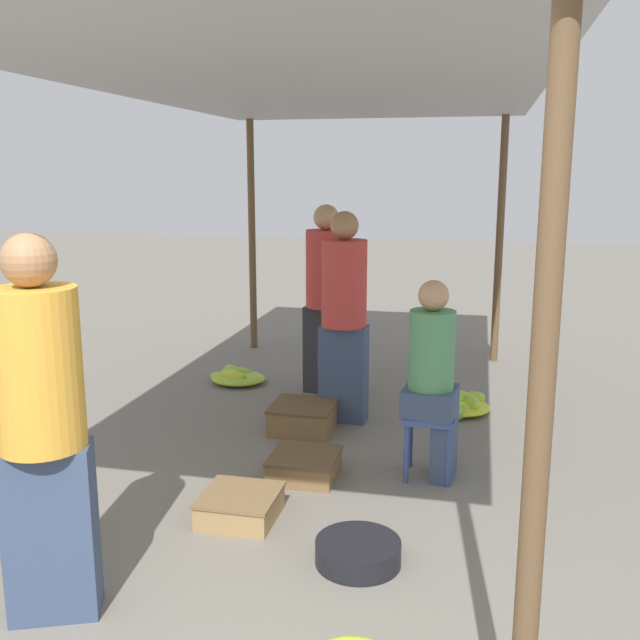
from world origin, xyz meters
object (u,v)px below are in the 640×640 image
(shopper_walking_mid, at_px, (344,314))
(vendor_seated, at_px, (434,376))
(stool, at_px, (429,426))
(banana_pile_left_0, at_px, (236,376))
(crate_far, at_px, (305,466))
(shopper_walking_far, at_px, (326,297))
(banana_pile_left_1, at_px, (36,524))
(banana_pile_right_0, at_px, (456,404))
(crate_near, at_px, (303,417))
(crate_mid, at_px, (240,506))
(vendor_foreground, at_px, (43,426))
(basin_black, at_px, (358,552))

(shopper_walking_mid, bearing_deg, vendor_seated, -51.00)
(stool, height_order, banana_pile_left_0, stool)
(vendor_seated, bearing_deg, crate_far, -166.21)
(stool, relative_size, shopper_walking_far, 0.25)
(shopper_walking_far, bearing_deg, banana_pile_left_0, 175.23)
(shopper_walking_mid, height_order, shopper_walking_far, shopper_walking_far)
(crate_far, bearing_deg, banana_pile_left_1, -136.60)
(banana_pile_left_0, distance_m, banana_pile_right_0, 2.17)
(crate_near, xyz_separation_m, crate_mid, (-0.00, -1.53, -0.03))
(vendor_foreground, relative_size, shopper_walking_far, 1.02)
(banana_pile_left_0, height_order, crate_far, crate_far)
(stool, distance_m, banana_pile_left_0, 2.70)
(crate_near, relative_size, shopper_walking_mid, 0.29)
(shopper_walking_far, bearing_deg, vendor_foreground, -97.73)
(crate_near, height_order, crate_far, crate_near)
(stool, bearing_deg, basin_black, -103.05)
(vendor_foreground, height_order, basin_black, vendor_foreground)
(shopper_walking_mid, bearing_deg, stool, -51.79)
(vendor_foreground, height_order, stool, vendor_foreground)
(stool, xyz_separation_m, crate_near, (-1.04, 0.67, -0.25))
(crate_near, distance_m, shopper_walking_mid, 0.89)
(crate_near, bearing_deg, vendor_foreground, -101.68)
(vendor_foreground, height_order, banana_pile_right_0, vendor_foreground)
(vendor_foreground, height_order, crate_far, vendor_foreground)
(banana_pile_left_1, xyz_separation_m, shopper_walking_far, (0.97, 3.09, 0.79))
(crate_mid, xyz_separation_m, shopper_walking_mid, (0.27, 1.84, 0.81))
(stool, relative_size, crate_far, 0.99)
(crate_near, relative_size, crate_mid, 1.10)
(banana_pile_left_0, xyz_separation_m, shopper_walking_far, (0.92, -0.08, 0.84))
(stool, bearing_deg, shopper_walking_mid, 128.21)
(vendor_seated, bearing_deg, crate_mid, -141.10)
(banana_pile_left_1, height_order, shopper_walking_mid, shopper_walking_mid)
(basin_black, bearing_deg, shopper_walking_mid, 102.88)
(crate_near, bearing_deg, banana_pile_left_0, 130.48)
(vendor_foreground, distance_m, stool, 2.55)
(stool, height_order, banana_pile_left_1, stool)
(stool, distance_m, banana_pile_right_0, 1.43)
(crate_mid, bearing_deg, vendor_seated, 38.90)
(crate_near, height_order, shopper_walking_far, shopper_walking_far)
(banana_pile_right_0, xyz_separation_m, crate_far, (-0.95, -1.59, 0.01))
(stool, bearing_deg, crate_near, 147.08)
(vendor_seated, relative_size, shopper_walking_far, 0.77)
(crate_mid, bearing_deg, vendor_foreground, -116.54)
(basin_black, xyz_separation_m, banana_pile_right_0, (0.41, 2.58, 0.01))
(vendor_seated, distance_m, shopper_walking_far, 2.05)
(crate_far, height_order, shopper_walking_far, shopper_walking_far)
(shopper_walking_mid, bearing_deg, banana_pile_left_1, -118.50)
(banana_pile_left_0, bearing_deg, shopper_walking_far, -4.77)
(vendor_seated, relative_size, banana_pile_left_1, 2.40)
(vendor_foreground, bearing_deg, vendor_seated, 50.33)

